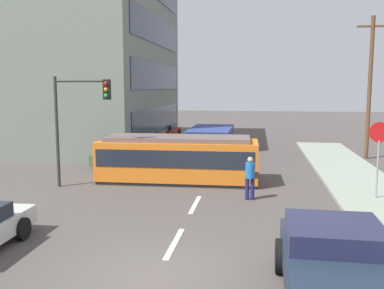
{
  "coord_description": "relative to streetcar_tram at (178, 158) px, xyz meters",
  "views": [
    {
      "loc": [
        2.21,
        -9.18,
        4.3
      ],
      "look_at": [
        -0.54,
        8.74,
        1.87
      ],
      "focal_mm": 39.98,
      "sensor_mm": 36.0,
      "label": 1
    }
  ],
  "objects": [
    {
      "name": "parked_sedan_far",
      "position": [
        -4.31,
        9.84,
        -0.46
      ],
      "size": [
        1.95,
        4.52,
        1.19
      ],
      "color": "maroon",
      "rests_on": "ground"
    },
    {
      "name": "pickup_truck_parked",
      "position": [
        5.15,
        -10.74,
        -0.28
      ],
      "size": [
        2.34,
        5.03,
        1.55
      ],
      "color": "#1C2839",
      "rests_on": "ground"
    },
    {
      "name": "lane_stripe_4",
      "position": [
        1.35,
        12.0,
        -1.08
      ],
      "size": [
        0.16,
        2.4,
        0.01
      ],
      "primitive_type": "cube",
      "color": "silver",
      "rests_on": "ground"
    },
    {
      "name": "ground_plane",
      "position": [
        1.35,
        0.2,
        -1.08
      ],
      "size": [
        120.0,
        120.0,
        0.0
      ],
      "primitive_type": "plane",
      "color": "#4D4642"
    },
    {
      "name": "stop_sign",
      "position": [
        8.07,
        -2.29,
        1.11
      ],
      "size": [
        0.76,
        0.07,
        2.88
      ],
      "color": "gray",
      "rests_on": "sidewalk_curb_right"
    },
    {
      "name": "parked_sedan_furthest",
      "position": [
        -4.16,
        16.54,
        -0.46
      ],
      "size": [
        2.06,
        4.33,
        1.19
      ],
      "color": "maroon",
      "rests_on": "ground"
    },
    {
      "name": "lane_stripe_1",
      "position": [
        1.35,
        -7.8,
        -1.08
      ],
      "size": [
        0.16,
        2.4,
        0.01
      ],
      "primitive_type": "cube",
      "color": "silver",
      "rests_on": "ground"
    },
    {
      "name": "lane_stripe_3",
      "position": [
        1.35,
        6.0,
        -1.08
      ],
      "size": [
        0.16,
        2.4,
        0.01
      ],
      "primitive_type": "cube",
      "color": "silver",
      "rests_on": "ground"
    },
    {
      "name": "corner_building",
      "position": [
        -11.92,
        11.75,
        5.32
      ],
      "size": [
        16.54,
        16.01,
        12.8
      ],
      "color": "slate",
      "rests_on": "ground"
    },
    {
      "name": "traffic_light_mast",
      "position": [
        -3.96,
        -1.82,
        2.25
      ],
      "size": [
        2.5,
        0.33,
        4.76
      ],
      "color": "#333333",
      "rests_on": "ground"
    },
    {
      "name": "streetcar_tram",
      "position": [
        0.0,
        0.0,
        0.0
      ],
      "size": [
        7.27,
        2.71,
        2.09
      ],
      "color": "orange",
      "rests_on": "ground"
    },
    {
      "name": "utility_pole_mid",
      "position": [
        10.13,
        7.95,
        3.32
      ],
      "size": [
        1.8,
        0.24,
        8.44
      ],
      "color": "brown",
      "rests_on": "ground"
    },
    {
      "name": "pedestrian_crossing",
      "position": [
        3.33,
        -2.78,
        -0.14
      ],
      "size": [
        0.51,
        0.36,
        1.67
      ],
      "color": "#1C1F50",
      "rests_on": "ground"
    },
    {
      "name": "lane_stripe_2",
      "position": [
        1.35,
        -3.8,
        -1.08
      ],
      "size": [
        0.16,
        2.4,
        0.01
      ],
      "primitive_type": "cube",
      "color": "silver",
      "rests_on": "ground"
    },
    {
      "name": "parked_sedan_mid",
      "position": [
        -4.12,
        3.96,
        -0.46
      ],
      "size": [
        2.04,
        4.56,
        1.19
      ],
      "color": "#426138",
      "rests_on": "ground"
    },
    {
      "name": "city_bus",
      "position": [
        0.73,
        7.23,
        -0.04
      ],
      "size": [
        2.56,
        5.37,
        1.81
      ],
      "color": "navy",
      "rests_on": "ground"
    }
  ]
}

